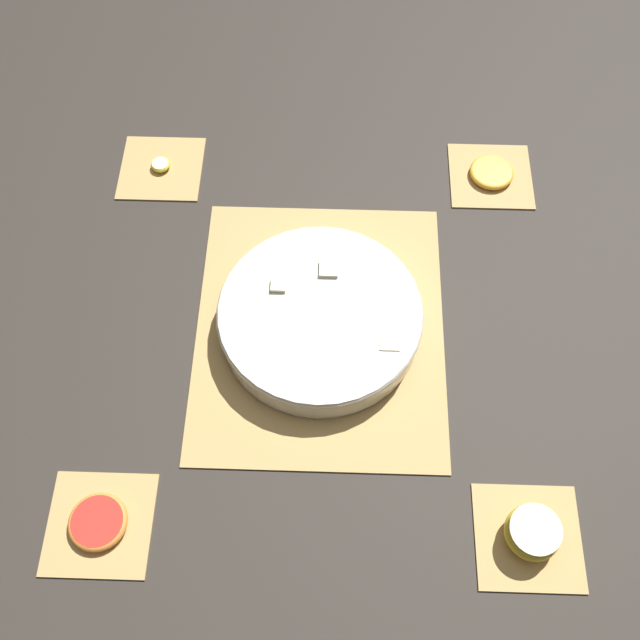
{
  "coord_description": "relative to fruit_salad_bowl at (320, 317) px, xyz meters",
  "views": [
    {
      "loc": [
        -0.53,
        -0.02,
        0.98
      ],
      "look_at": [
        0.0,
        0.0,
        0.03
      ],
      "focal_mm": 42.0,
      "sensor_mm": 36.0,
      "label": 1
    }
  ],
  "objects": [
    {
      "name": "banana_coin_single",
      "position": [
        0.3,
        0.28,
        -0.02
      ],
      "size": [
        0.03,
        0.03,
        0.01
      ],
      "color": "beige",
      "rests_on": "coaster_mat_far_right"
    },
    {
      "name": "grapefruit_slice",
      "position": [
        -0.3,
        0.28,
        -0.02
      ],
      "size": [
        0.08,
        0.08,
        0.01
      ],
      "color": "red",
      "rests_on": "coaster_mat_far_left"
    },
    {
      "name": "bamboo_mat_center",
      "position": [
        0.0,
        0.0,
        -0.03
      ],
      "size": [
        0.44,
        0.37,
        0.01
      ],
      "color": "tan",
      "rests_on": "ground_plane"
    },
    {
      "name": "coaster_mat_near_right",
      "position": [
        0.3,
        -0.28,
        -0.03
      ],
      "size": [
        0.14,
        0.14,
        0.01
      ],
      "color": "tan",
      "rests_on": "ground_plane"
    },
    {
      "name": "coaster_mat_near_left",
      "position": [
        -0.3,
        -0.28,
        -0.03
      ],
      "size": [
        0.14,
        0.14,
        0.01
      ],
      "color": "tan",
      "rests_on": "ground_plane"
    },
    {
      "name": "ground_plane",
      "position": [
        0.0,
        0.0,
        -0.04
      ],
      "size": [
        6.0,
        6.0,
        0.0
      ],
      "primitive_type": "plane",
      "color": "#2D2823"
    },
    {
      "name": "orange_slice_whole",
      "position": [
        0.3,
        -0.28,
        -0.02
      ],
      "size": [
        0.07,
        0.07,
        0.01
      ],
      "color": "#F9A338",
      "rests_on": "coaster_mat_near_right"
    },
    {
      "name": "fruit_salad_bowl",
      "position": [
        0.0,
        0.0,
        0.0
      ],
      "size": [
        0.3,
        0.3,
        0.06
      ],
      "color": "silver",
      "rests_on": "bamboo_mat_center"
    },
    {
      "name": "coaster_mat_far_right",
      "position": [
        0.3,
        0.28,
        -0.03
      ],
      "size": [
        0.14,
        0.14,
        0.01
      ],
      "color": "tan",
      "rests_on": "ground_plane"
    },
    {
      "name": "apple_half",
      "position": [
        -0.3,
        -0.28,
        -0.01
      ],
      "size": [
        0.07,
        0.07,
        0.04
      ],
      "color": "gold",
      "rests_on": "coaster_mat_near_left"
    },
    {
      "name": "coaster_mat_far_left",
      "position": [
        -0.3,
        0.28,
        -0.03
      ],
      "size": [
        0.14,
        0.14,
        0.01
      ],
      "color": "tan",
      "rests_on": "ground_plane"
    }
  ]
}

